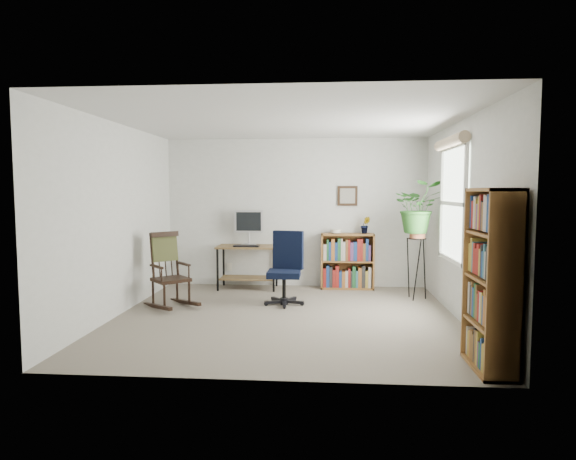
# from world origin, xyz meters

# --- Properties ---
(floor) EXTENTS (4.20, 4.00, 0.00)m
(floor) POSITION_xyz_m (0.00, 0.00, 0.00)
(floor) COLOR gray
(floor) RESTS_ON ground
(ceiling) EXTENTS (4.20, 4.00, 0.00)m
(ceiling) POSITION_xyz_m (0.00, 0.00, 2.40)
(ceiling) COLOR silver
(ceiling) RESTS_ON ground
(wall_back) EXTENTS (4.20, 0.00, 2.40)m
(wall_back) POSITION_xyz_m (0.00, 2.00, 1.20)
(wall_back) COLOR silver
(wall_back) RESTS_ON ground
(wall_front) EXTENTS (4.20, 0.00, 2.40)m
(wall_front) POSITION_xyz_m (0.00, -2.00, 1.20)
(wall_front) COLOR silver
(wall_front) RESTS_ON ground
(wall_left) EXTENTS (0.00, 4.00, 2.40)m
(wall_left) POSITION_xyz_m (-2.10, 0.00, 1.20)
(wall_left) COLOR silver
(wall_left) RESTS_ON ground
(wall_right) EXTENTS (0.00, 4.00, 2.40)m
(wall_right) POSITION_xyz_m (2.10, 0.00, 1.20)
(wall_right) COLOR silver
(wall_right) RESTS_ON ground
(window) EXTENTS (0.12, 1.20, 1.50)m
(window) POSITION_xyz_m (2.06, 0.30, 1.40)
(window) COLOR white
(window) RESTS_ON wall_right
(desk) EXTENTS (0.95, 0.52, 0.69)m
(desk) POSITION_xyz_m (-0.74, 1.70, 0.34)
(desk) COLOR brown
(desk) RESTS_ON floor
(monitor) EXTENTS (0.46, 0.16, 0.56)m
(monitor) POSITION_xyz_m (-0.74, 1.84, 0.97)
(monitor) COLOR #B9B9BE
(monitor) RESTS_ON desk
(keyboard) EXTENTS (0.40, 0.15, 0.02)m
(keyboard) POSITION_xyz_m (-0.74, 1.58, 0.70)
(keyboard) COLOR black
(keyboard) RESTS_ON desk
(office_chair) EXTENTS (0.66, 0.66, 1.02)m
(office_chair) POSITION_xyz_m (-0.08, 0.67, 0.51)
(office_chair) COLOR black
(office_chair) RESTS_ON floor
(rocking_chair) EXTENTS (0.99, 1.01, 1.02)m
(rocking_chair) POSITION_xyz_m (-1.58, 0.42, 0.51)
(rocking_chair) COLOR black
(rocking_chair) RESTS_ON floor
(low_bookshelf) EXTENTS (0.84, 0.28, 0.88)m
(low_bookshelf) POSITION_xyz_m (0.84, 1.82, 0.44)
(low_bookshelf) COLOR #905E2F
(low_bookshelf) RESTS_ON floor
(tall_bookshelf) EXTENTS (0.30, 0.69, 1.58)m
(tall_bookshelf) POSITION_xyz_m (1.92, -1.59, 0.79)
(tall_bookshelf) COLOR #905E2F
(tall_bookshelf) RESTS_ON floor
(plant_stand) EXTENTS (0.32, 0.32, 1.03)m
(plant_stand) POSITION_xyz_m (1.80, 1.15, 0.52)
(plant_stand) COLOR black
(plant_stand) RESTS_ON floor
(spider_plant) EXTENTS (1.69, 1.88, 1.46)m
(spider_plant) POSITION_xyz_m (1.80, 1.15, 1.69)
(spider_plant) COLOR #286121
(spider_plant) RESTS_ON plant_stand
(potted_plant_small) EXTENTS (0.13, 0.24, 0.11)m
(potted_plant_small) POSITION_xyz_m (1.12, 1.83, 0.94)
(potted_plant_small) COLOR #286121
(potted_plant_small) RESTS_ON low_bookshelf
(framed_picture) EXTENTS (0.32, 0.04, 0.32)m
(framed_picture) POSITION_xyz_m (0.84, 1.97, 1.48)
(framed_picture) COLOR black
(framed_picture) RESTS_ON wall_back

